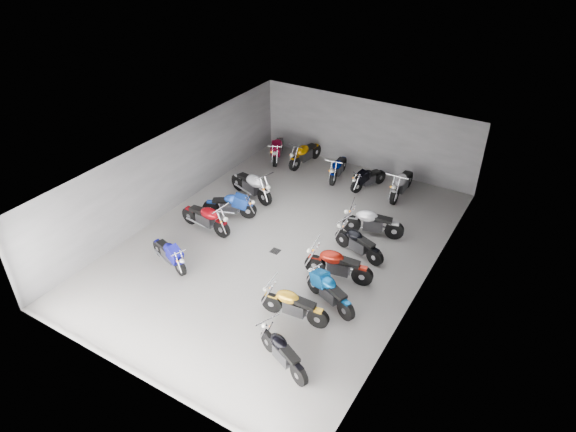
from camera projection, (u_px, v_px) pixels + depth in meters
name	position (u px, v px, depth m)	size (l,w,h in m)	color
ground	(283.00, 244.00, 18.36)	(14.00, 14.00, 0.00)	gray
wall_back	(366.00, 135.00, 22.53)	(10.00, 0.10, 3.20)	gray
wall_left	(172.00, 171.00, 19.67)	(0.10, 14.00, 3.20)	gray
wall_right	(425.00, 251.00, 15.32)	(0.10, 14.00, 3.20)	gray
ceiling	(282.00, 164.00, 16.61)	(10.00, 14.00, 0.04)	black
drain_grate	(275.00, 251.00, 17.99)	(0.32, 0.32, 0.01)	black
motorcycle_left_b	(169.00, 254.00, 17.09)	(1.93, 0.74, 0.88)	black
motorcycle_left_d	(206.00, 218.00, 18.81)	(2.27, 0.48, 1.00)	black
motorcycle_left_e	(230.00, 205.00, 19.61)	(1.99, 1.00, 0.93)	black
motorcycle_left_f	(252.00, 185.00, 20.80)	(2.35, 0.80, 1.05)	black
motorcycle_right_a	(283.00, 352.00, 13.47)	(1.90, 0.92, 0.89)	black
motorcycle_right_b	(294.00, 305.00, 14.93)	(2.15, 0.48, 0.95)	black
motorcycle_right_c	(329.00, 291.00, 15.45)	(2.01, 0.95, 0.93)	black
motorcycle_right_d	(338.00, 265.00, 16.47)	(2.27, 0.60, 1.00)	black
motorcycle_right_e	(358.00, 243.00, 17.56)	(2.03, 0.69, 0.91)	black
motorcycle_right_f	(372.00, 223.00, 18.55)	(2.21, 0.74, 0.99)	black
motorcycle_back_a	(278.00, 149.00, 23.79)	(1.00, 2.10, 0.98)	black
motorcycle_back_b	(305.00, 154.00, 23.31)	(0.52, 2.26, 1.00)	black
motorcycle_back_c	(338.00, 168.00, 22.26)	(0.51, 2.06, 0.91)	black
motorcycle_back_d	(368.00, 178.00, 21.52)	(0.86, 1.83, 0.85)	black
motorcycle_back_e	(402.00, 184.00, 20.95)	(0.45, 2.32, 1.02)	black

